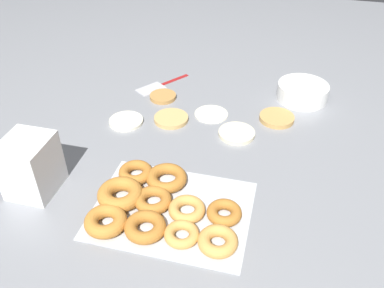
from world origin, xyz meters
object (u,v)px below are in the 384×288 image
at_px(pancake_0, 211,114).
at_px(donut_tray, 159,206).
at_px(pancake_4, 277,118).
at_px(batter_bowl, 302,92).
at_px(spatula, 156,87).
at_px(container_stack, 31,166).
at_px(pancake_1, 163,97).
at_px(pancake_3, 126,121).
at_px(pancake_2, 237,133).
at_px(pancake_5, 171,119).

relative_size(pancake_0, donut_tray, 0.29).
relative_size(pancake_4, batter_bowl, 0.65).
relative_size(donut_tray, spatula, 1.92).
bearing_deg(container_stack, pancake_1, 70.72).
height_order(pancake_4, donut_tray, donut_tray).
height_order(donut_tray, batter_bowl, batter_bowl).
distance_m(pancake_3, spatula, 0.25).
relative_size(pancake_0, spatula, 0.55).
bearing_deg(pancake_1, pancake_2, -28.50).
xyz_separation_m(pancake_4, batter_bowl, (0.07, 0.16, 0.02)).
xyz_separation_m(pancake_1, spatula, (-0.05, 0.07, -0.00)).
relative_size(pancake_0, pancake_5, 1.00).
distance_m(pancake_0, pancake_2, 0.14).
distance_m(pancake_0, batter_bowl, 0.34).
height_order(pancake_1, container_stack, container_stack).
height_order(pancake_1, pancake_5, same).
xyz_separation_m(pancake_2, pancake_3, (-0.36, -0.02, -0.00)).
xyz_separation_m(pancake_5, spatula, (-0.12, 0.20, -0.00)).
height_order(pancake_0, pancake_1, pancake_1).
relative_size(batter_bowl, spatula, 0.87).
distance_m(pancake_5, donut_tray, 0.41).
relative_size(pancake_3, batter_bowl, 0.63).
height_order(pancake_1, spatula, pancake_1).
bearing_deg(batter_bowl, pancake_0, -148.01).
xyz_separation_m(pancake_0, donut_tray, (-0.03, -0.46, 0.01)).
distance_m(donut_tray, batter_bowl, 0.72).
relative_size(pancake_0, pancake_3, 1.01).
bearing_deg(pancake_3, container_stack, -108.14).
bearing_deg(pancake_1, pancake_0, -18.46).
bearing_deg(pancake_1, pancake_4, -5.80).
xyz_separation_m(donut_tray, spatula, (-0.20, 0.60, -0.02)).
distance_m(pancake_0, container_stack, 0.60).
height_order(pancake_3, batter_bowl, batter_bowl).
xyz_separation_m(pancake_2, spatula, (-0.34, 0.23, -0.00)).
height_order(pancake_0, pancake_3, pancake_3).
height_order(donut_tray, container_stack, container_stack).
bearing_deg(donut_tray, pancake_4, 62.84).
bearing_deg(donut_tray, pancake_0, 85.80).
xyz_separation_m(pancake_2, batter_bowl, (0.19, 0.28, 0.02)).
height_order(pancake_1, pancake_2, pancake_1).
bearing_deg(spatula, container_stack, 23.26).
relative_size(pancake_1, pancake_5, 0.83).
bearing_deg(spatula, pancake_1, 70.14).
distance_m(donut_tray, spatula, 0.63).
distance_m(pancake_5, spatula, 0.23).
bearing_deg(pancake_1, pancake_3, -111.47).
xyz_separation_m(pancake_3, pancake_5, (0.14, 0.05, 0.00)).
distance_m(pancake_3, pancake_4, 0.49).
distance_m(pancake_1, batter_bowl, 0.49).
xyz_separation_m(pancake_4, pancake_5, (-0.34, -0.09, -0.00)).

